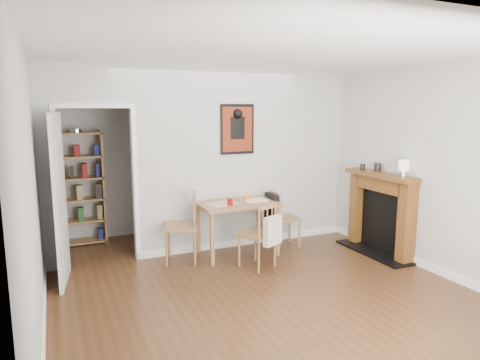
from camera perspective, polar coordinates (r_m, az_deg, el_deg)
name	(u,v)px	position (r m, az deg, el deg)	size (l,w,h in m)	color
ground	(251,283)	(5.23, 1.51, -13.51)	(5.20, 5.20, 0.00)	#4F2A19
room_shell	(218,161)	(6.13, -2.98, 2.50)	(5.20, 5.20, 5.20)	#B8B8B6
dining_table	(237,209)	(6.01, -0.34, -3.84)	(1.10, 0.70, 0.75)	olive
chair_left	(181,227)	(5.81, -7.85, -6.24)	(0.61, 0.61, 0.95)	#9A7447
chair_right	(284,218)	(6.42, 5.85, -5.07)	(0.50, 0.45, 0.84)	#9A7447
chair_front	(258,235)	(5.57, 2.41, -7.30)	(0.56, 0.59, 0.85)	#9A7447
bookshelf	(79,189)	(6.86, -20.64, -1.16)	(0.72, 0.29, 1.72)	olive
fireplace	(381,210)	(6.40, 18.31, -3.88)	(0.45, 1.25, 1.16)	brown
red_glass	(230,202)	(5.80, -1.34, -2.92)	(0.08, 0.08, 0.10)	maroon
orange_fruit	(246,198)	(6.09, 0.84, -2.38)	(0.09, 0.09, 0.09)	orange
placemat	(222,204)	(5.90, -2.36, -3.19)	(0.41, 0.31, 0.00)	beige
notebook	(255,200)	(6.10, 1.96, -2.70)	(0.33, 0.24, 0.02)	silver
mantel_lamp	(404,166)	(5.98, 21.00, 1.70)	(0.14, 0.14, 0.22)	silver
ceramic_jar_a	(378,167)	(6.41, 17.88, 1.65)	(0.10, 0.10, 0.12)	black
ceramic_jar_b	(363,167)	(6.49, 16.05, 1.70)	(0.07, 0.07, 0.09)	black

